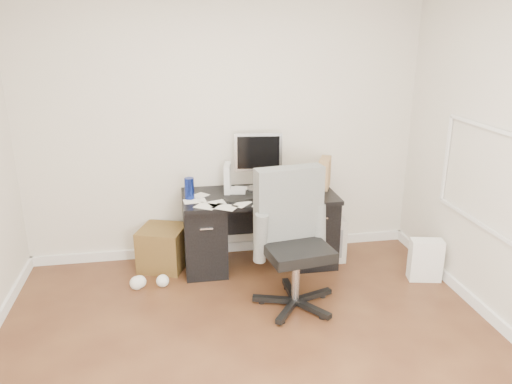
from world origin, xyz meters
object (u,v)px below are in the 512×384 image
(lcd_monitor, at_px, (258,161))
(office_chair, at_px, (297,242))
(desk, at_px, (259,227))
(keyboard, at_px, (245,198))
(wicker_basket, at_px, (163,248))
(pc_tower, at_px, (330,235))

(lcd_monitor, bearing_deg, office_chair, -74.71)
(desk, relative_size, lcd_monitor, 2.53)
(desk, relative_size, keyboard, 3.68)
(lcd_monitor, distance_m, wicker_basket, 1.29)
(office_chair, xyz_separation_m, wicker_basket, (-1.13, 0.94, -0.39))
(pc_tower, bearing_deg, keyboard, -168.55)
(pc_tower, bearing_deg, wicker_basket, 179.18)
(pc_tower, bearing_deg, office_chair, -123.71)
(keyboard, bearing_deg, wicker_basket, 156.94)
(office_chair, xyz_separation_m, pc_tower, (0.61, 0.92, -0.37))
(desk, relative_size, wicker_basket, 3.56)
(keyboard, distance_m, office_chair, 0.81)
(keyboard, distance_m, pc_tower, 1.09)
(lcd_monitor, relative_size, office_chair, 0.49)
(keyboard, bearing_deg, desk, 29.95)
(lcd_monitor, distance_m, keyboard, 0.42)
(desk, bearing_deg, wicker_basket, 174.83)
(office_chair, distance_m, wicker_basket, 1.52)
(desk, height_order, lcd_monitor, lcd_monitor)
(pc_tower, bearing_deg, lcd_monitor, 174.47)
(wicker_basket, bearing_deg, lcd_monitor, 3.04)
(desk, xyz_separation_m, pc_tower, (0.78, 0.07, -0.17))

